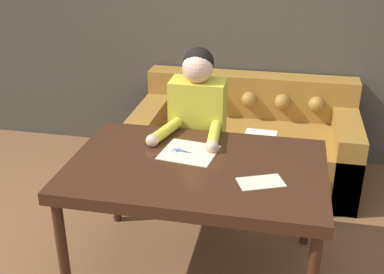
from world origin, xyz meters
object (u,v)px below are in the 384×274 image
couch (245,143)px  dining_table (196,175)px  person (197,137)px  scissors (183,152)px

couch → dining_table: bearing=-97.2°
person → scissors: 0.47m
couch → person: person is taller
dining_table → scissors: scissors is taller
couch → scissors: couch is taller
dining_table → couch: 1.35m
couch → scissors: size_ratio=8.12×
couch → person: 0.82m
person → dining_table: bearing=-79.4°
dining_table → couch: bearing=82.8°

